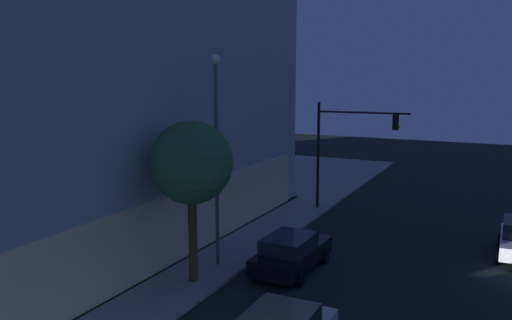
% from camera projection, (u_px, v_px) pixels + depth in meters
% --- Properties ---
extents(traffic_light_far_corner, '(0.46, 5.51, 6.60)m').
position_uv_depth(traffic_light_far_corner, '(346.00, 139.00, 31.76)').
color(traffic_light_far_corner, black).
rests_on(traffic_light_far_corner, sidewalk_corner).
extents(street_lamp_sidewalk, '(0.44, 0.44, 9.07)m').
position_uv_depth(street_lamp_sidewalk, '(216.00, 138.00, 22.32)').
color(street_lamp_sidewalk, '#565656').
rests_on(street_lamp_sidewalk, sidewalk_corner).
extents(sidewalk_tree, '(3.30, 3.30, 6.49)m').
position_uv_depth(sidewalk_tree, '(191.00, 163.00, 20.62)').
color(sidewalk_tree, '#4B391E').
rests_on(sidewalk_tree, sidewalk_corner).
extents(car_black, '(4.81, 2.28, 1.62)m').
position_uv_depth(car_black, '(291.00, 252.00, 22.71)').
color(car_black, black).
rests_on(car_black, ground).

